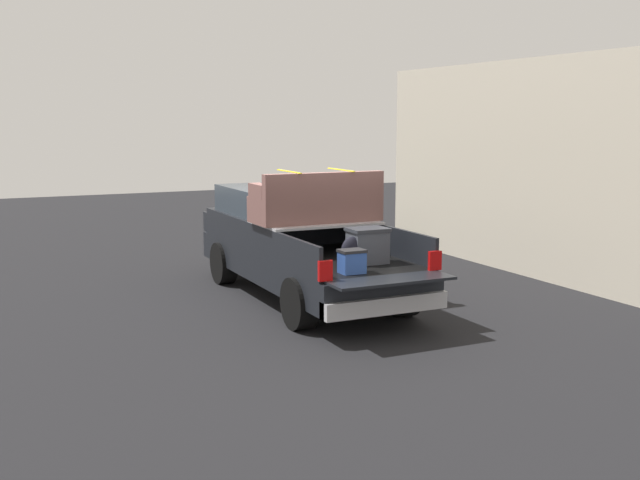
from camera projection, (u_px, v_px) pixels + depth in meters
The scene contains 4 objects.
ground_plane at pixel (305, 298), 13.19m from camera, with size 40.00×40.00×0.00m, color black.
pickup_truck at pixel (297, 241), 13.35m from camera, with size 6.05×2.08×2.23m.
building_facade at pixel (516, 167), 15.30m from camera, with size 8.70×0.36×4.20m, color beige.
trash_can at pixel (349, 227), 18.24m from camera, with size 0.60×0.60×0.98m.
Camera 1 is at (-11.73, 5.28, 3.06)m, focal length 43.03 mm.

